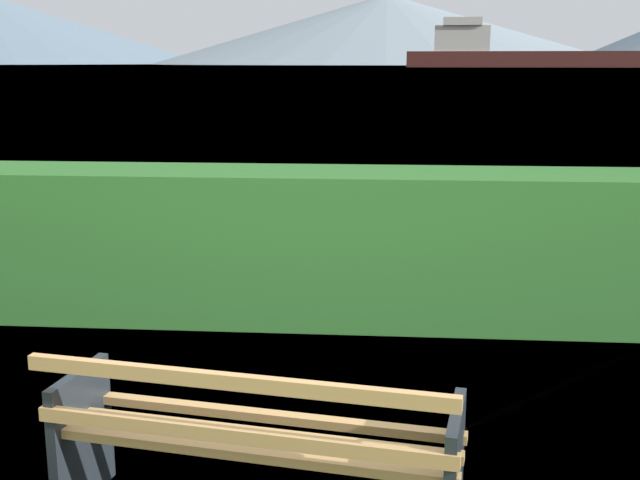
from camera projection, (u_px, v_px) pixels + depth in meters
The scene contains 5 objects.
water_surface at pixel (385, 67), 304.17m from camera, with size 620.00×620.00×0.00m, color #7A99A8.
park_bench at pixel (253, 444), 3.60m from camera, with size 1.94×0.87×0.87m.
hedge_row at pixel (316, 245), 6.63m from camera, with size 8.58×0.89×1.25m, color #2D6B28.
cargo_ship_large at pixel (536, 53), 272.30m from camera, with size 104.39×25.39×16.62m.
distant_hills at pixel (305, 27), 568.89m from camera, with size 872.48×365.15×57.67m.
Camera 1 is at (0.56, -3.34, 2.12)m, focal length 44.69 mm.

